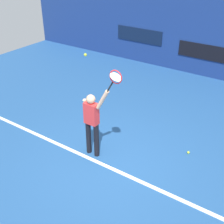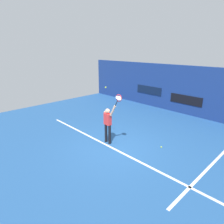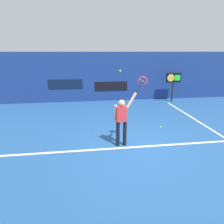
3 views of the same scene
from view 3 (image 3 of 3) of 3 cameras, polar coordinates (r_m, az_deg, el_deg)
The scene contains 11 objects.
ground_plane at distance 7.12m, azimuth 6.93°, elevation -9.71°, with size 18.00×18.00×0.00m, color #23518C.
back_wall at distance 13.10m, azimuth -0.33°, elevation 10.40°, with size 18.00×0.20×3.22m, color navy.
sponsor_banner_center at distance 13.07m, azimuth -0.26°, elevation 7.68°, with size 2.20×0.03×0.60m, color black.
sponsor_banner_portside at distance 12.99m, azimuth -13.62°, elevation 8.04°, with size 2.20×0.03×0.60m, color #0C1933.
court_baseline at distance 6.98m, azimuth 7.26°, elevation -10.26°, with size 10.00×0.10×0.01m, color white.
court_sideline at distance 10.22m, azimuth 24.08°, elevation -2.51°, with size 0.10×7.00×0.01m, color white.
tennis_player at distance 6.67m, azimuth 2.87°, elevation -2.05°, with size 0.77×0.31×1.94m.
tennis_racket at distance 6.51m, azimuth 8.93°, elevation 8.79°, with size 0.44×0.27×0.61m.
tennis_ball at distance 6.26m, azimuth 2.46°, elevation 12.10°, with size 0.07×0.07×0.07m, color #CCE033.
scoreboard_clock at distance 13.45m, azimuth 17.78°, elevation 9.26°, with size 0.96×0.20×1.89m.
spare_ball at distance 8.82m, azimuth 14.22°, elevation -4.35°, with size 0.07×0.07×0.07m, color #CCE033.
Camera 3 is at (-1.69, -6.10, 3.25)m, focal length 30.84 mm.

